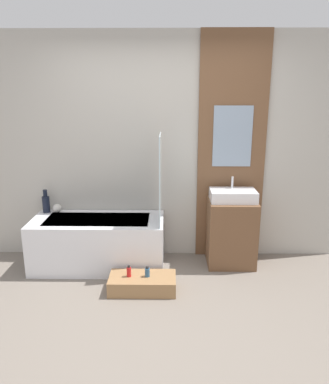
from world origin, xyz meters
The scene contains 12 objects.
ground_plane centered at (0.00, 0.00, 0.00)m, with size 12.00×12.00×0.00m, color slate.
wall_tiled_back centered at (0.00, 1.58, 1.30)m, with size 4.20×0.06×2.60m, color #B7B2A8.
wall_wood_accent centered at (0.82, 1.53, 1.31)m, with size 0.77×0.04×2.60m.
bathtub centered at (-0.70, 1.20, 0.29)m, with size 1.47×0.66×0.57m.
glass_shower_screen centered at (0.01, 1.13, 1.04)m, with size 0.01×0.48×0.95m, color silver.
wooden_step_bench centered at (-0.16, 0.65, 0.08)m, with size 0.67×0.34×0.15m, color #997047.
vanity_cabinet centered at (0.82, 1.29, 0.38)m, with size 0.54×0.45×0.76m, color brown.
sink centered at (0.82, 1.29, 0.82)m, with size 0.51×0.32×0.26m.
vase_tall_dark centered at (-1.34, 1.44, 0.68)m, with size 0.09×0.09×0.27m.
vase_round_light centered at (-1.22, 1.43, 0.62)m, with size 0.10×0.10×0.10m, color silver.
bottle_soap_primary centered at (-0.30, 0.65, 0.21)m, with size 0.04×0.04×0.12m.
bottle_soap_secondary centered at (-0.11, 0.65, 0.20)m, with size 0.05×0.05×0.11m.
Camera 1 is at (0.11, -2.74, 1.97)m, focal length 35.00 mm.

